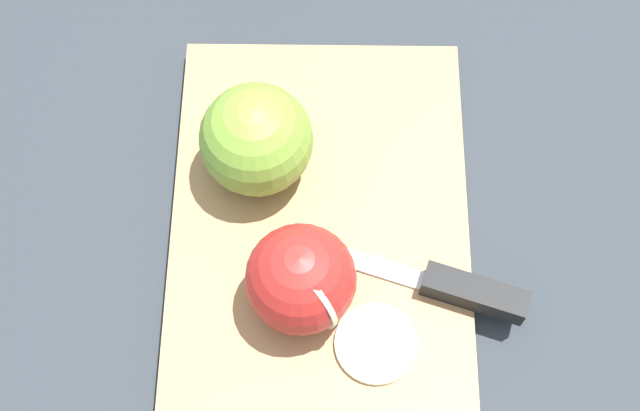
% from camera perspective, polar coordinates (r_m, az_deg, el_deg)
% --- Properties ---
extents(ground_plane, '(4.00, 4.00, 0.00)m').
position_cam_1_polar(ground_plane, '(0.68, 0.00, -1.36)').
color(ground_plane, '#282D33').
extents(cutting_board, '(0.34, 0.28, 0.02)m').
position_cam_1_polar(cutting_board, '(0.67, 0.00, -1.04)').
color(cutting_board, '#A37A4C').
rests_on(cutting_board, ground_plane).
extents(apple_half_left, '(0.08, 0.08, 0.08)m').
position_cam_1_polar(apple_half_left, '(0.65, -4.11, 4.24)').
color(apple_half_left, olive).
rests_on(apple_half_left, cutting_board).
extents(apple_half_right, '(0.08, 0.08, 0.08)m').
position_cam_1_polar(apple_half_right, '(0.60, -1.02, -4.80)').
color(apple_half_right, red).
rests_on(apple_half_right, cutting_board).
extents(knife, '(0.04, 0.16, 0.02)m').
position_cam_1_polar(knife, '(0.64, 9.15, -5.36)').
color(knife, silver).
rests_on(knife, cutting_board).
extents(apple_slice, '(0.06, 0.06, 0.00)m').
position_cam_1_polar(apple_slice, '(0.63, 3.62, -8.82)').
color(apple_slice, beige).
rests_on(apple_slice, cutting_board).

